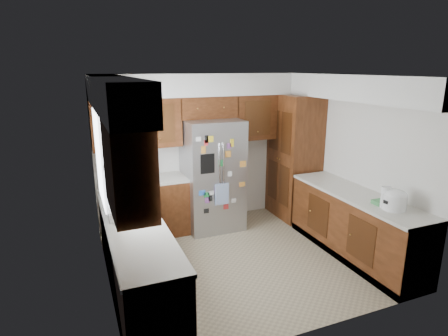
{
  "coord_description": "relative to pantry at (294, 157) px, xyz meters",
  "views": [
    {
      "loc": [
        -2.03,
        -4.27,
        2.6
      ],
      "look_at": [
        -0.15,
        0.35,
        1.25
      ],
      "focal_mm": 30.0,
      "sensor_mm": 36.0,
      "label": 1
    }
  ],
  "objects": [
    {
      "name": "floor",
      "position": [
        -1.5,
        -1.15,
        -1.07
      ],
      "size": [
        3.6,
        3.6,
        0.0
      ],
      "primitive_type": "plane",
      "color": "tan",
      "rests_on": "ground"
    },
    {
      "name": "room_shell",
      "position": [
        -1.61,
        -0.79,
        0.75
      ],
      "size": [
        3.64,
        3.24,
        2.52
      ],
      "color": "silver",
      "rests_on": "ground"
    },
    {
      "name": "left_counter_run",
      "position": [
        -2.86,
        -1.12,
        -0.65
      ],
      "size": [
        1.36,
        3.2,
        0.92
      ],
      "color": "#3C1D0B",
      "rests_on": "ground"
    },
    {
      "name": "right_counter_run",
      "position": [
        0.0,
        -1.62,
        -0.65
      ],
      "size": [
        0.63,
        2.25,
        0.92
      ],
      "color": "#3C1D0B",
      "rests_on": "ground"
    },
    {
      "name": "pantry",
      "position": [
        0.0,
        0.0,
        0.0
      ],
      "size": [
        0.6,
        0.9,
        2.15
      ],
      "primitive_type": "cube",
      "color": "#3C1D0B",
      "rests_on": "ground"
    },
    {
      "name": "fridge",
      "position": [
        -1.5,
        0.05,
        -0.17
      ],
      "size": [
        0.9,
        0.79,
        1.8
      ],
      "color": "#9D9DA2",
      "rests_on": "ground"
    },
    {
      "name": "bridge_cabinet",
      "position": [
        -1.5,
        0.28,
        0.9
      ],
      "size": [
        0.96,
        0.34,
        0.35
      ],
      "primitive_type": "cube",
      "color": "#3C1D0B",
      "rests_on": "fridge"
    },
    {
      "name": "fridge_top_items",
      "position": [
        -1.47,
        0.24,
        1.21
      ],
      "size": [
        0.78,
        0.3,
        0.29
      ],
      "color": "#1834B2",
      "rests_on": "bridge_cabinet"
    },
    {
      "name": "sink_assembly",
      "position": [
        -3.0,
        -1.05,
        -0.09
      ],
      "size": [
        0.52,
        0.7,
        0.37
      ],
      "color": "silver",
      "rests_on": "left_counter_run"
    },
    {
      "name": "left_counter_clutter",
      "position": [
        -2.97,
        -0.34,
        -0.02
      ],
      "size": [
        0.39,
        0.79,
        0.38
      ],
      "color": "black",
      "rests_on": "left_counter_run"
    },
    {
      "name": "rice_cooker",
      "position": [
        -0.0,
        -2.24,
        -0.03
      ],
      "size": [
        0.29,
        0.28,
        0.25
      ],
      "color": "white",
      "rests_on": "right_counter_run"
    },
    {
      "name": "paper_towel",
      "position": [
        -0.05,
        -2.15,
        -0.02
      ],
      "size": [
        0.12,
        0.12,
        0.26
      ],
      "primitive_type": "cylinder",
      "color": "white",
      "rests_on": "right_counter_run"
    }
  ]
}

